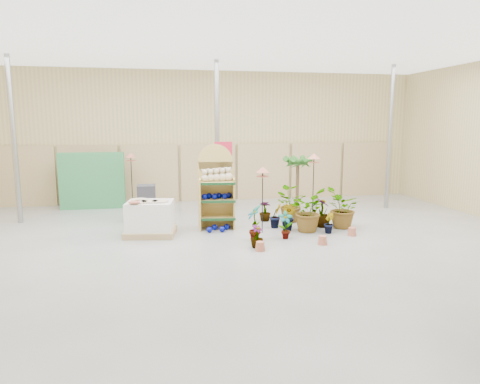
% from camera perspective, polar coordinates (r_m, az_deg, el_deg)
% --- Properties ---
extents(room, '(15.20, 12.10, 4.70)m').
position_cam_1_polar(room, '(10.03, -1.06, 6.28)').
color(room, slate).
rests_on(room, ground).
extents(display_shelf, '(0.98, 0.68, 2.18)m').
position_cam_1_polar(display_shelf, '(11.14, -3.20, 0.27)').
color(display_shelf, tan).
rests_on(display_shelf, ground).
extents(teddy_bears, '(0.81, 0.22, 0.36)m').
position_cam_1_polar(teddy_bears, '(10.99, -2.98, 2.18)').
color(teddy_bears, beige).
rests_on(teddy_bears, display_shelf).
extents(gazing_balls_shelf, '(0.80, 0.27, 0.15)m').
position_cam_1_polar(gazing_balls_shelf, '(11.05, -3.11, -0.54)').
color(gazing_balls_shelf, '#030974').
rests_on(gazing_balls_shelf, display_shelf).
extents(gazing_balls_floor, '(0.63, 0.39, 0.15)m').
position_cam_1_polar(gazing_balls_floor, '(10.92, -2.91, -4.86)').
color(gazing_balls_floor, '#030974').
rests_on(gazing_balls_floor, ground).
extents(pallet_stack, '(1.32, 1.16, 0.88)m').
position_cam_1_polar(pallet_stack, '(10.69, -11.88, -3.45)').
color(pallet_stack, '#9C8359').
rests_on(pallet_stack, ground).
extents(charcoal_planters, '(0.80, 0.50, 1.00)m').
position_cam_1_polar(charcoal_planters, '(12.36, -12.77, -1.79)').
color(charcoal_planters, '#242429').
rests_on(charcoal_planters, ground).
extents(trellis_stock, '(2.00, 0.30, 1.80)m').
position_cam_1_polar(trellis_stock, '(14.43, -19.09, 1.44)').
color(trellis_stock, '#2C7743').
rests_on(trellis_stock, ground).
extents(offer_sign, '(0.50, 0.08, 2.20)m').
position_cam_1_polar(offer_sign, '(12.13, -2.24, 3.73)').
color(offer_sign, gray).
rests_on(offer_sign, ground).
extents(bird_table_front, '(0.34, 0.34, 1.67)m').
position_cam_1_polar(bird_table_front, '(10.51, 3.04, 2.72)').
color(bird_table_front, black).
rests_on(bird_table_front, ground).
extents(bird_table_right, '(0.34, 0.34, 1.93)m').
position_cam_1_polar(bird_table_right, '(11.44, 9.83, 4.41)').
color(bird_table_right, black).
rests_on(bird_table_right, ground).
extents(bird_table_back, '(0.34, 0.34, 1.81)m').
position_cam_1_polar(bird_table_back, '(13.62, -14.36, 4.53)').
color(bird_table_back, black).
rests_on(bird_table_back, ground).
extents(palm, '(0.70, 0.70, 1.85)m').
position_cam_1_polar(palm, '(12.84, 7.73, 4.05)').
color(palm, '#4E3A24').
rests_on(palm, ground).
extents(potted_plant_0, '(0.34, 0.48, 0.86)m').
position_cam_1_polar(potted_plant_0, '(9.99, 1.95, -4.08)').
color(potted_plant_0, '#1F5518').
rests_on(potted_plant_0, ground).
extents(potted_plant_1, '(0.48, 0.51, 0.73)m').
position_cam_1_polar(potted_plant_1, '(10.93, 6.49, -3.32)').
color(potted_plant_1, '#1F5518').
rests_on(potted_plant_1, ground).
extents(potted_plant_2, '(1.21, 1.26, 1.08)m').
position_cam_1_polar(potted_plant_2, '(10.95, 8.94, -2.43)').
color(potted_plant_2, '#1F5518').
rests_on(potted_plant_2, ground).
extents(potted_plant_3, '(0.47, 0.47, 0.78)m').
position_cam_1_polar(potted_plant_3, '(11.51, 10.95, -2.68)').
color(potted_plant_3, '#1F5518').
rests_on(potted_plant_3, ground).
extents(potted_plant_4, '(0.42, 0.39, 0.66)m').
position_cam_1_polar(potted_plant_4, '(12.05, 10.09, -2.41)').
color(potted_plant_4, '#1F5518').
rests_on(potted_plant_4, ground).
extents(potted_plant_5, '(0.45, 0.45, 0.64)m').
position_cam_1_polar(potted_plant_5, '(11.28, 4.77, -3.13)').
color(potted_plant_5, '#1F5518').
rests_on(potted_plant_5, ground).
extents(potted_plant_6, '(1.15, 1.16, 0.97)m').
position_cam_1_polar(potted_plant_6, '(11.96, 6.53, -1.64)').
color(potted_plant_6, '#1F5518').
rests_on(potted_plant_6, ground).
extents(potted_plant_7, '(0.39, 0.39, 0.50)m').
position_cam_1_polar(potted_plant_7, '(9.47, 2.25, -5.95)').
color(potted_plant_7, '#1F5518').
rests_on(potted_plant_7, ground).
extents(potted_plant_8, '(0.38, 0.28, 0.66)m').
position_cam_1_polar(potted_plant_8, '(10.21, 6.05, -4.41)').
color(potted_plant_8, '#1F5518').
rests_on(potted_plant_8, ground).
extents(potted_plant_9, '(0.29, 0.33, 0.52)m').
position_cam_1_polar(potted_plant_9, '(10.92, 11.72, -4.05)').
color(potted_plant_9, '#1F5518').
rests_on(potted_plant_9, ground).
extents(potted_plant_10, '(1.22, 1.26, 1.06)m').
position_cam_1_polar(potted_plant_10, '(11.43, 13.58, -2.12)').
color(potted_plant_10, '#1F5518').
rests_on(potted_plant_10, ground).
extents(potted_plant_11, '(0.38, 0.38, 0.57)m').
position_cam_1_polar(potted_plant_11, '(12.00, 3.35, -2.55)').
color(potted_plant_11, '#1F5518').
rests_on(potted_plant_11, ground).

